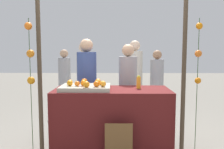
# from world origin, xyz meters

# --- Properties ---
(ground_plane) EXTENTS (24.00, 24.00, 0.00)m
(ground_plane) POSITION_xyz_m (0.00, 0.00, 0.00)
(ground_plane) COLOR gray
(stall_counter) EXTENTS (1.70, 0.74, 0.92)m
(stall_counter) POSITION_xyz_m (0.00, 0.00, 0.46)
(stall_counter) COLOR #5B1919
(stall_counter) RESTS_ON ground_plane
(orange_tray) EXTENTS (0.71, 0.54, 0.06)m
(orange_tray) POSITION_xyz_m (-0.38, -0.05, 0.95)
(orange_tray) COLOR #B2AD99
(orange_tray) RESTS_ON stall_counter
(orange_0) EXTENTS (0.07, 0.07, 0.07)m
(orange_0) POSITION_xyz_m (-0.49, -0.12, 1.02)
(orange_0) COLOR orange
(orange_0) RESTS_ON orange_tray
(orange_1) EXTENTS (0.08, 0.08, 0.08)m
(orange_1) POSITION_xyz_m (-0.21, -0.19, 1.02)
(orange_1) COLOR orange
(orange_1) RESTS_ON orange_tray
(orange_2) EXTENTS (0.09, 0.09, 0.09)m
(orange_2) POSITION_xyz_m (-0.12, -0.18, 1.03)
(orange_2) COLOR orange
(orange_2) RESTS_ON orange_tray
(orange_3) EXTENTS (0.08, 0.08, 0.08)m
(orange_3) POSITION_xyz_m (-0.60, -0.10, 1.02)
(orange_3) COLOR orange
(orange_3) RESTS_ON orange_tray
(orange_4) EXTENTS (0.08, 0.08, 0.08)m
(orange_4) POSITION_xyz_m (-0.62, 0.01, 1.02)
(orange_4) COLOR orange
(orange_4) RESTS_ON orange_tray
(orange_5) EXTENTS (0.09, 0.09, 0.09)m
(orange_5) POSITION_xyz_m (-0.20, -0.05, 1.03)
(orange_5) COLOR orange
(orange_5) RESTS_ON orange_tray
(orange_6) EXTENTS (0.09, 0.09, 0.09)m
(orange_6) POSITION_xyz_m (-0.35, -0.25, 1.03)
(orange_6) COLOR orange
(orange_6) RESTS_ON orange_tray
(orange_7) EXTENTS (0.09, 0.09, 0.09)m
(orange_7) POSITION_xyz_m (-0.41, 0.08, 1.03)
(orange_7) COLOR orange
(orange_7) RESTS_ON orange_tray
(orange_8) EXTENTS (0.08, 0.08, 0.08)m
(orange_8) POSITION_xyz_m (-0.21, 0.12, 1.02)
(orange_8) COLOR orange
(orange_8) RESTS_ON orange_tray
(orange_9) EXTENTS (0.09, 0.09, 0.09)m
(orange_9) POSITION_xyz_m (-0.40, -0.11, 1.03)
(orange_9) COLOR orange
(orange_9) RESTS_ON orange_tray
(juice_bottle) EXTENTS (0.06, 0.06, 0.19)m
(juice_bottle) POSITION_xyz_m (0.40, 0.07, 1.01)
(juice_bottle) COLOR gold
(juice_bottle) RESTS_ON stall_counter
(chalkboard_sign) EXTENTS (0.35, 0.03, 0.58)m
(chalkboard_sign) POSITION_xyz_m (0.09, -0.53, 0.28)
(chalkboard_sign) COLOR brown
(chalkboard_sign) RESTS_ON ground_plane
(vendor_left) EXTENTS (0.34, 0.34, 1.69)m
(vendor_left) POSITION_xyz_m (-0.45, 0.66, 0.79)
(vendor_left) COLOR #384C8C
(vendor_left) RESTS_ON ground_plane
(vendor_right) EXTENTS (0.32, 0.32, 1.60)m
(vendor_right) POSITION_xyz_m (0.27, 0.71, 0.74)
(vendor_right) COLOR #99999E
(vendor_right) RESTS_ON ground_plane
(crowd_person_0) EXTENTS (0.30, 0.30, 1.51)m
(crowd_person_0) POSITION_xyz_m (-1.22, 2.45, 0.70)
(crowd_person_0) COLOR #99999E
(crowd_person_0) RESTS_ON ground_plane
(crowd_person_1) EXTENTS (0.30, 0.30, 1.49)m
(crowd_person_1) POSITION_xyz_m (0.98, 1.84, 0.69)
(crowd_person_1) COLOR #99999E
(crowd_person_1) RESTS_ON ground_plane
(crowd_person_2) EXTENTS (0.33, 0.33, 1.67)m
(crowd_person_2) POSITION_xyz_m (-0.64, 1.80, 0.78)
(crowd_person_2) COLOR beige
(crowd_person_2) RESTS_ON ground_plane
(crowd_person_3) EXTENTS (0.34, 0.34, 1.70)m
(crowd_person_3) POSITION_xyz_m (0.48, 1.75, 0.79)
(crowd_person_3) COLOR beige
(crowd_person_3) RESTS_ON ground_plane
(canopy_post_left) EXTENTS (0.06, 0.06, 2.15)m
(canopy_post_left) POSITION_xyz_m (-0.93, -0.41, 1.07)
(canopy_post_left) COLOR #473828
(canopy_post_left) RESTS_ON ground_plane
(canopy_post_right) EXTENTS (0.06, 0.06, 2.15)m
(canopy_post_right) POSITION_xyz_m (0.93, -0.41, 1.07)
(canopy_post_right) COLOR #473828
(canopy_post_right) RESTS_ON ground_plane
(garland_strand_left) EXTENTS (0.11, 0.10, 1.90)m
(garland_strand_left) POSITION_xyz_m (-1.05, -0.41, 1.43)
(garland_strand_left) COLOR #2D4C23
(garland_strand_left) RESTS_ON ground_plane
(garland_strand_right) EXTENTS (0.09, 0.09, 1.90)m
(garland_strand_right) POSITION_xyz_m (1.11, -0.40, 1.44)
(garland_strand_right) COLOR #2D4C23
(garland_strand_right) RESTS_ON ground_plane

